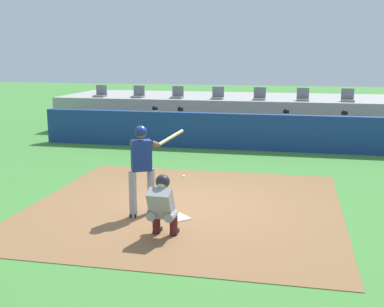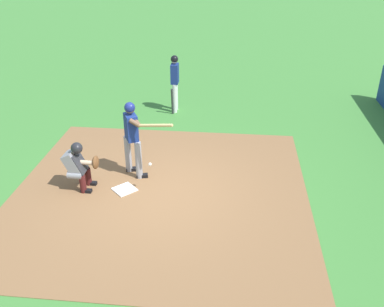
{
  "view_description": "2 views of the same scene",
  "coord_description": "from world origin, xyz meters",
  "px_view_note": "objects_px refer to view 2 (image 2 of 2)",
  "views": [
    {
      "loc": [
        2.19,
        -9.6,
        3.16
      ],
      "look_at": [
        0.0,
        0.7,
        1.0
      ],
      "focal_mm": 45.82,
      "sensor_mm": 36.0,
      "label": 1
    },
    {
      "loc": [
        7.69,
        1.49,
        5.06
      ],
      "look_at": [
        0.0,
        0.7,
        1.0
      ],
      "focal_mm": 39.5,
      "sensor_mm": 36.0,
      "label": 2
    }
  ],
  "objects_px": {
    "on_deck_batter": "(175,80)",
    "batter_at_plate": "(133,135)",
    "catcher_crouched": "(79,164)",
    "home_plate": "(125,189)"
  },
  "relations": [
    {
      "from": "batter_at_plate",
      "to": "on_deck_batter",
      "type": "relative_size",
      "value": 1.01
    },
    {
      "from": "home_plate",
      "to": "on_deck_batter",
      "type": "height_order",
      "value": "on_deck_batter"
    },
    {
      "from": "batter_at_plate",
      "to": "on_deck_batter",
      "type": "height_order",
      "value": "batter_at_plate"
    },
    {
      "from": "catcher_crouched",
      "to": "on_deck_batter",
      "type": "bearing_deg",
      "value": 163.35
    },
    {
      "from": "batter_at_plate",
      "to": "on_deck_batter",
      "type": "xyz_separation_m",
      "value": [
        -4.08,
        0.38,
        -0.02
      ]
    },
    {
      "from": "on_deck_batter",
      "to": "batter_at_plate",
      "type": "bearing_deg",
      "value": -5.35
    },
    {
      "from": "catcher_crouched",
      "to": "home_plate",
      "type": "bearing_deg",
      "value": 90.08
    },
    {
      "from": "home_plate",
      "to": "catcher_crouched",
      "type": "height_order",
      "value": "catcher_crouched"
    },
    {
      "from": "batter_at_plate",
      "to": "catcher_crouched",
      "type": "xyz_separation_m",
      "value": [
        0.68,
        -1.04,
        -0.43
      ]
    },
    {
      "from": "home_plate",
      "to": "catcher_crouched",
      "type": "bearing_deg",
      "value": -89.92
    }
  ]
}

